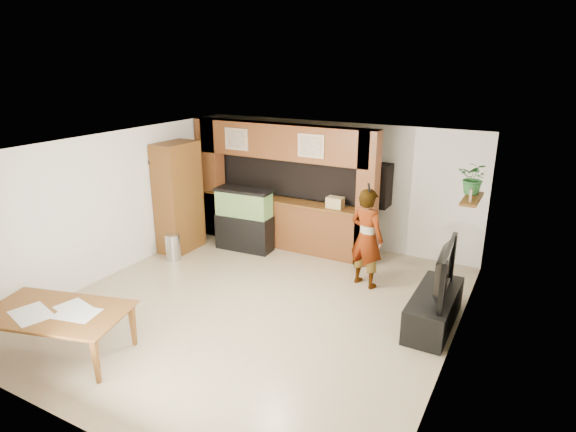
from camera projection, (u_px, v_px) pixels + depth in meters
The scene contains 22 objects.
floor at pixel (257, 305), 7.83m from camera, with size 6.50×6.50×0.00m, color tan.
ceiling at pixel (253, 146), 7.02m from camera, with size 6.50×6.50×0.00m, color white.
wall_back at pixel (337, 184), 10.14m from camera, with size 6.00×6.00×0.00m, color silver.
wall_left at pixel (116, 203), 8.78m from camera, with size 6.50×6.50×0.00m, color silver.
wall_right at pixel (456, 268), 6.06m from camera, with size 6.50×6.50×0.00m, color silver.
partition at pixel (284, 185), 10.05m from camera, with size 4.20×0.99×2.60m.
wall_clock at pixel (154, 162), 9.42m from camera, with size 0.05×0.25×0.25m.
wall_shelf at pixel (472, 199), 7.63m from camera, with size 0.25×0.90×0.04m, color brown.
pantry_cabinet at pixel (178, 197), 9.82m from camera, with size 0.56×0.92×2.25m, color brown.
trash_can at pixel (173, 247), 9.52m from camera, with size 0.29×0.29×0.54m, color #B2B2B7.
aquarium at pixel (244, 220), 9.94m from camera, with size 1.18×0.44×1.31m.
tv_stand at pixel (434, 309), 7.17m from camera, with size 0.57×1.56×0.52m, color black.
television at pixel (438, 270), 6.97m from camera, with size 1.32×0.17×0.76m, color black.
photo_frame at pixel (470, 195), 7.40m from camera, with size 0.03×0.14×0.19m, color tan.
potted_plant at pixel (474, 178), 7.75m from camera, with size 0.48×0.42×0.53m, color #28662E.
person at pixel (367, 238), 8.27m from camera, with size 0.64×0.42×1.76m, color #90704F.
microphone at pixel (369, 188), 7.82m from camera, with size 0.04×0.04×0.17m, color black.
dining_table at pixel (57, 334), 6.38m from camera, with size 1.87×1.04×0.66m, color brown.
newspaper_a at pixel (31, 314), 6.24m from camera, with size 0.57×0.41×0.01m, color silver.
newspaper_b at pixel (77, 314), 6.25m from camera, with size 0.53×0.39×0.01m, color silver.
newspaper_c at pixel (74, 308), 6.38m from camera, with size 0.50×0.36×0.01m, color silver.
counter_box at pixel (335, 202), 9.38m from camera, with size 0.32×0.21×0.21m, color tan.
Camera 1 is at (3.79, -5.90, 3.81)m, focal length 30.00 mm.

